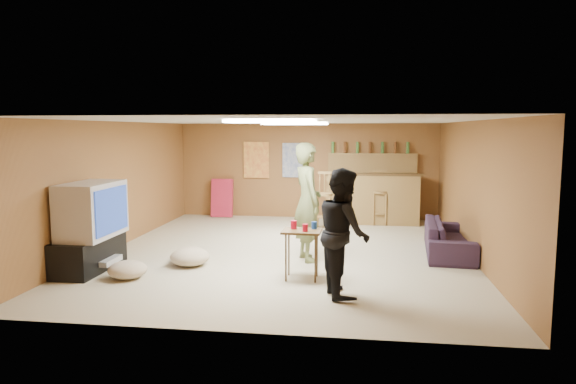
# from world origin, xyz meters

# --- Properties ---
(ground) EXTENTS (7.00, 7.00, 0.00)m
(ground) POSITION_xyz_m (0.00, 0.00, 0.00)
(ground) COLOR tan
(ground) RESTS_ON ground
(ceiling) EXTENTS (6.00, 7.00, 0.02)m
(ceiling) POSITION_xyz_m (0.00, 0.00, 2.20)
(ceiling) COLOR silver
(ceiling) RESTS_ON ground
(wall_back) EXTENTS (6.00, 0.02, 2.20)m
(wall_back) POSITION_xyz_m (0.00, 3.50, 1.10)
(wall_back) COLOR brown
(wall_back) RESTS_ON ground
(wall_front) EXTENTS (6.00, 0.02, 2.20)m
(wall_front) POSITION_xyz_m (0.00, -3.50, 1.10)
(wall_front) COLOR brown
(wall_front) RESTS_ON ground
(wall_left) EXTENTS (0.02, 7.00, 2.20)m
(wall_left) POSITION_xyz_m (-3.00, 0.00, 1.10)
(wall_left) COLOR brown
(wall_left) RESTS_ON ground
(wall_right) EXTENTS (0.02, 7.00, 2.20)m
(wall_right) POSITION_xyz_m (3.00, 0.00, 1.10)
(wall_right) COLOR brown
(wall_right) RESTS_ON ground
(tv_stand) EXTENTS (0.55, 1.30, 0.50)m
(tv_stand) POSITION_xyz_m (-2.72, -1.50, 0.25)
(tv_stand) COLOR black
(tv_stand) RESTS_ON ground
(dvd_box) EXTENTS (0.35, 0.50, 0.08)m
(dvd_box) POSITION_xyz_m (-2.50, -1.50, 0.15)
(dvd_box) COLOR #B2B2B7
(dvd_box) RESTS_ON tv_stand
(tv_body) EXTENTS (0.60, 1.10, 0.80)m
(tv_body) POSITION_xyz_m (-2.65, -1.50, 0.90)
(tv_body) COLOR #B2B2B7
(tv_body) RESTS_ON tv_stand
(tv_screen) EXTENTS (0.02, 0.95, 0.65)m
(tv_screen) POSITION_xyz_m (-2.34, -1.50, 0.90)
(tv_screen) COLOR navy
(tv_screen) RESTS_ON tv_body
(bar_counter) EXTENTS (2.00, 0.60, 1.10)m
(bar_counter) POSITION_xyz_m (1.50, 2.95, 0.55)
(bar_counter) COLOR brown
(bar_counter) RESTS_ON ground
(bar_lip) EXTENTS (2.10, 0.12, 0.05)m
(bar_lip) POSITION_xyz_m (1.50, 2.70, 1.10)
(bar_lip) COLOR #3B2813
(bar_lip) RESTS_ON bar_counter
(bar_shelf) EXTENTS (2.00, 0.18, 0.05)m
(bar_shelf) POSITION_xyz_m (1.50, 3.40, 1.50)
(bar_shelf) COLOR brown
(bar_shelf) RESTS_ON bar_backing
(bar_backing) EXTENTS (2.00, 0.14, 0.60)m
(bar_backing) POSITION_xyz_m (1.50, 3.42, 1.20)
(bar_backing) COLOR brown
(bar_backing) RESTS_ON bar_counter
(poster_left) EXTENTS (0.60, 0.03, 0.85)m
(poster_left) POSITION_xyz_m (-1.20, 3.46, 1.35)
(poster_left) COLOR #BF3F26
(poster_left) RESTS_ON wall_back
(poster_right) EXTENTS (0.55, 0.03, 0.80)m
(poster_right) POSITION_xyz_m (-0.30, 3.46, 1.35)
(poster_right) COLOR #334C99
(poster_right) RESTS_ON wall_back
(folding_chair_stack) EXTENTS (0.50, 0.26, 0.91)m
(folding_chair_stack) POSITION_xyz_m (-2.00, 3.30, 0.45)
(folding_chair_stack) COLOR #B9223E
(folding_chair_stack) RESTS_ON ground
(ceiling_panel_front) EXTENTS (1.20, 0.60, 0.04)m
(ceiling_panel_front) POSITION_xyz_m (0.00, -1.50, 2.17)
(ceiling_panel_front) COLOR white
(ceiling_panel_front) RESTS_ON ceiling
(ceiling_panel_back) EXTENTS (1.20, 0.60, 0.04)m
(ceiling_panel_back) POSITION_xyz_m (0.00, 1.20, 2.17)
(ceiling_panel_back) COLOR white
(ceiling_panel_back) RESTS_ON ceiling
(person_olive) EXTENTS (0.69, 0.80, 1.86)m
(person_olive) POSITION_xyz_m (0.40, -0.48, 0.93)
(person_olive) COLOR #616A3D
(person_olive) RESTS_ON ground
(person_black) EXTENTS (0.79, 0.91, 1.59)m
(person_black) POSITION_xyz_m (1.01, -2.13, 0.80)
(person_black) COLOR black
(person_black) RESTS_ON ground
(sofa) EXTENTS (0.91, 1.94, 0.55)m
(sofa) POSITION_xyz_m (2.70, 0.24, 0.27)
(sofa) COLOR black
(sofa) RESTS_ON ground
(tray_table) EXTENTS (0.54, 0.44, 0.69)m
(tray_table) POSITION_xyz_m (0.43, -1.53, 0.34)
(tray_table) COLOR #3B2813
(tray_table) RESTS_ON ground
(cup_red_near) EXTENTS (0.09, 0.09, 0.12)m
(cup_red_near) POSITION_xyz_m (0.31, -1.45, 0.75)
(cup_red_near) COLOR red
(cup_red_near) RESTS_ON tray_table
(cup_red_far) EXTENTS (0.10, 0.10, 0.10)m
(cup_red_far) POSITION_xyz_m (0.48, -1.62, 0.74)
(cup_red_far) COLOR red
(cup_red_far) RESTS_ON tray_table
(cup_blue) EXTENTS (0.09, 0.09, 0.10)m
(cup_blue) POSITION_xyz_m (0.59, -1.42, 0.74)
(cup_blue) COLOR navy
(cup_blue) RESTS_ON tray_table
(bar_stool_left) EXTENTS (0.40, 0.40, 1.17)m
(bar_stool_left) POSITION_xyz_m (0.48, 2.19, 0.59)
(bar_stool_left) COLOR brown
(bar_stool_left) RESTS_ON ground
(bar_stool_right) EXTENTS (0.37, 0.37, 1.08)m
(bar_stool_right) POSITION_xyz_m (1.66, 2.77, 0.54)
(bar_stool_right) COLOR brown
(bar_stool_right) RESTS_ON ground
(cushion_near_tv) EXTENTS (0.60, 0.60, 0.27)m
(cushion_near_tv) POSITION_xyz_m (-1.34, -1.05, 0.13)
(cushion_near_tv) COLOR tan
(cushion_near_tv) RESTS_ON ground
(cushion_mid) EXTENTS (0.61, 0.61, 0.21)m
(cushion_mid) POSITION_xyz_m (-1.45, -0.75, 0.11)
(cushion_mid) COLOR tan
(cushion_mid) RESTS_ON ground
(cushion_far) EXTENTS (0.69, 0.69, 0.24)m
(cushion_far) POSITION_xyz_m (-1.98, -1.82, 0.12)
(cushion_far) COLOR tan
(cushion_far) RESTS_ON ground
(bottle_row) EXTENTS (1.76, 0.08, 0.26)m
(bottle_row) POSITION_xyz_m (1.44, 3.38, 1.65)
(bottle_row) COLOR #3F7233
(bottle_row) RESTS_ON bar_shelf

